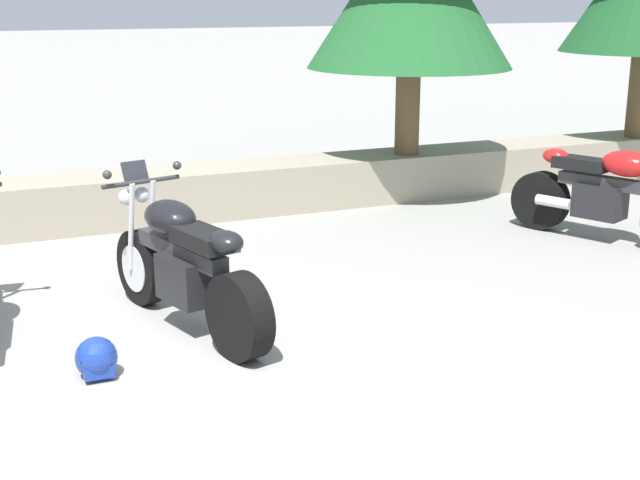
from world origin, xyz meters
name	(u,v)px	position (x,y,z in m)	size (l,w,h in m)	color
ground_plane	(170,423)	(0.00, 0.00, 0.00)	(120.00, 120.00, 0.00)	gray
stone_wall	(61,204)	(0.00, 4.80, 0.28)	(36.00, 0.80, 0.55)	gray
motorcycle_black_centre	(184,267)	(0.49, 1.46, 0.49)	(0.88, 2.03, 1.18)	black
motorcycle_red_far_right	(607,195)	(5.05, 2.13, 0.49)	(1.07, 1.95, 1.18)	black
rider_helmet	(97,358)	(-0.28, 0.81, 0.14)	(0.28, 0.28, 0.28)	navy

